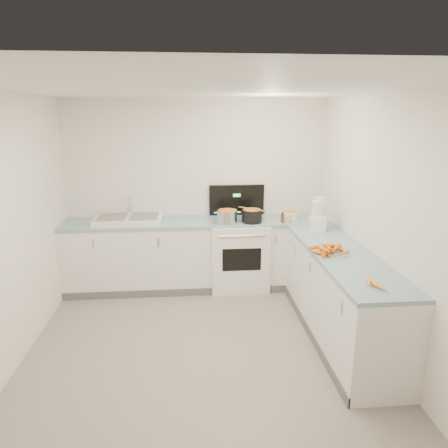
{
  "coord_description": "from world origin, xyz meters",
  "views": [
    {
      "loc": [
        -0.09,
        -3.41,
        2.31
      ],
      "look_at": [
        0.3,
        1.1,
        1.05
      ],
      "focal_mm": 32.0,
      "sensor_mm": 36.0,
      "label": 1
    }
  ],
  "objects": [
    {
      "name": "mixing_bowl",
      "position": [
        1.24,
        1.67,
        0.99
      ],
      "size": [
        0.26,
        0.26,
        0.1
      ],
      "primitive_type": "cylinder",
      "rotation": [
        0.0,
        0.0,
        -0.2
      ],
      "color": "white",
      "rests_on": "counter_back"
    },
    {
      "name": "counter_right",
      "position": [
        1.45,
        0.3,
        0.47
      ],
      "size": [
        0.62,
        2.2,
        0.94
      ],
      "color": "white",
      "rests_on": "ground"
    },
    {
      "name": "steel_pot",
      "position": [
        0.38,
        1.54,
        1.01
      ],
      "size": [
        0.3,
        0.3,
        0.19
      ],
      "primitive_type": "cylinder",
      "rotation": [
        0.0,
        0.0,
        0.18
      ],
      "color": "silver",
      "rests_on": "stove"
    },
    {
      "name": "food_processor",
      "position": [
        1.45,
        1.15,
        1.11
      ],
      "size": [
        0.27,
        0.29,
        0.4
      ],
      "color": "white",
      "rests_on": "counter_right"
    },
    {
      "name": "stove",
      "position": [
        0.55,
        1.69,
        0.47
      ],
      "size": [
        0.76,
        0.65,
        1.36
      ],
      "color": "white",
      "rests_on": "ground"
    },
    {
      "name": "extract_bottle",
      "position": [
        1.1,
        1.51,
        1.0
      ],
      "size": [
        0.05,
        0.05,
        0.11
      ],
      "primitive_type": "cylinder",
      "color": "#593319",
      "rests_on": "counter_back"
    },
    {
      "name": "peelings",
      "position": [
        -1.08,
        1.69,
        1.02
      ],
      "size": [
        0.21,
        0.28,
        0.01
      ],
      "color": "tan",
      "rests_on": "sink"
    },
    {
      "name": "counter_back",
      "position": [
        0.0,
        1.7,
        0.47
      ],
      "size": [
        3.5,
        0.62,
        0.94
      ],
      "color": "white",
      "rests_on": "ground"
    },
    {
      "name": "wall_back",
      "position": [
        0.0,
        2.0,
        1.25
      ],
      "size": [
        3.5,
        0.0,
        2.5
      ],
      "primitive_type": null,
      "rotation": [
        1.57,
        0.0,
        0.0
      ],
      "color": "white",
      "rests_on": "ground"
    },
    {
      "name": "black_pot",
      "position": [
        0.7,
        1.56,
        1.01
      ],
      "size": [
        0.3,
        0.3,
        0.19
      ],
      "primitive_type": "cylinder",
      "rotation": [
        0.0,
        0.0,
        0.19
      ],
      "color": "black",
      "rests_on": "stove"
    },
    {
      "name": "spice_jar",
      "position": [
        1.17,
        1.48,
        0.99
      ],
      "size": [
        0.06,
        0.06,
        0.1
      ],
      "primitive_type": "cylinder",
      "color": "#E5B266",
      "rests_on": "counter_back"
    },
    {
      "name": "peeled_carrots",
      "position": [
        1.41,
        -0.52,
        0.96
      ],
      "size": [
        0.14,
        0.3,
        0.04
      ],
      "color": "orange",
      "rests_on": "counter_right"
    },
    {
      "name": "wall_front",
      "position": [
        0.0,
        -2.0,
        1.25
      ],
      "size": [
        3.5,
        0.0,
        2.5
      ],
      "primitive_type": null,
      "rotation": [
        -1.57,
        0.0,
        0.0
      ],
      "color": "white",
      "rests_on": "ground"
    },
    {
      "name": "carrot_pile",
      "position": [
        1.3,
        0.34,
        0.98
      ],
      "size": [
        0.39,
        0.45,
        0.09
      ],
      "color": "orange",
      "rests_on": "counter_right"
    },
    {
      "name": "sink",
      "position": [
        -0.9,
        1.7,
        0.98
      ],
      "size": [
        0.86,
        0.52,
        0.31
      ],
      "color": "white",
      "rests_on": "counter_back"
    },
    {
      "name": "wooden_spoon",
      "position": [
        0.7,
        1.56,
        1.12
      ],
      "size": [
        0.31,
        0.28,
        0.02
      ],
      "primitive_type": "cylinder",
      "rotation": [
        1.57,
        0.0,
        0.85
      ],
      "color": "#AD7A47",
      "rests_on": "black_pot"
    },
    {
      "name": "floor",
      "position": [
        0.0,
        0.0,
        0.0
      ],
      "size": [
        3.5,
        4.0,
        0.0
      ],
      "primitive_type": null,
      "color": "gray",
      "rests_on": "ground"
    },
    {
      "name": "ceiling",
      "position": [
        0.0,
        0.0,
        2.5
      ],
      "size": [
        3.5,
        4.0,
        0.0
      ],
      "primitive_type": null,
      "rotation": [
        3.14,
        0.0,
        0.0
      ],
      "color": "white",
      "rests_on": "ground"
    },
    {
      "name": "wall_right",
      "position": [
        1.75,
        0.0,
        1.25
      ],
      "size": [
        0.0,
        4.0,
        2.5
      ],
      "primitive_type": null,
      "rotation": [
        1.57,
        0.0,
        -1.57
      ],
      "color": "white",
      "rests_on": "ground"
    }
  ]
}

